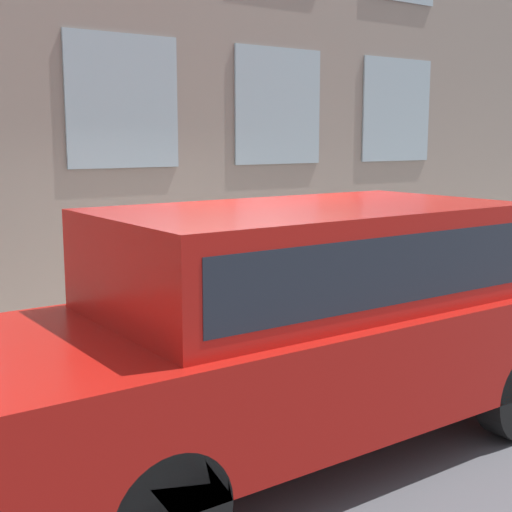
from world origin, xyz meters
The scene contains 5 objects.
ground_plane centered at (0.00, 0.00, 0.00)m, with size 80.00×80.00×0.00m, color #47474C.
sidewalk centered at (1.25, 0.00, 0.09)m, with size 2.50×60.00×0.18m.
fire_hydrant centered at (0.36, -0.38, 0.54)m, with size 0.30×0.43×0.72m.
person centered at (0.79, -0.74, 0.89)m, with size 0.29×0.19×1.19m.
parked_truck_red_near centered at (-1.38, 0.42, 1.05)m, with size 1.92×5.03×1.85m.
Camera 1 is at (-5.39, 3.70, 2.34)m, focal length 50.00 mm.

